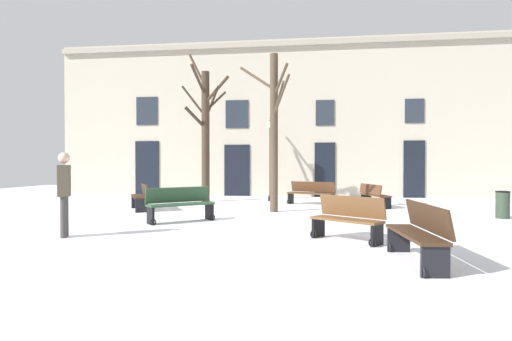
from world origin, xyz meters
TOP-DOWN VIEW (x-y plane):
  - ground_plane at (0.00, 0.00)m, footprint 34.81×34.81m
  - building_facade at (-0.01, 9.44)m, footprint 21.75×0.60m
  - tree_left_of_center at (0.46, 2.69)m, footprint 1.84×2.05m
  - tree_foreground at (-2.69, 6.05)m, footprint 2.06×2.10m
  - streetlamp at (-0.07, 6.72)m, footprint 0.30×0.30m
  - litter_bin at (7.12, 1.96)m, footprint 0.40×0.40m
  - bench_near_lamp at (3.89, 4.75)m, footprint 0.96×1.75m
  - bench_back_to_back_left at (-4.02, 2.60)m, footprint 1.17×1.62m
  - bench_facing_shops at (2.47, -2.30)m, footprint 1.50×1.29m
  - bench_back_to_back_right at (1.64, 5.34)m, footprint 1.87×1.20m
  - bench_by_litter_bin at (3.44, -4.15)m, footprint 0.66×1.93m
  - bench_far_corner at (-1.81, -0.00)m, footprint 1.70×1.59m
  - person_strolling at (-3.51, -2.68)m, footprint 0.35×0.44m

SIDE VIEW (x-z plane):
  - ground_plane at x=0.00m, z-range 0.00..0.00m
  - litter_bin at x=7.12m, z-range 0.00..0.79m
  - bench_near_lamp at x=3.89m, z-range 0.02..0.84m
  - bench_back_to_back_right at x=1.64m, z-range 0.01..0.89m
  - bench_facing_shops at x=2.47m, z-range 0.00..0.91m
  - bench_back_to_back_left at x=-4.02m, z-range 0.02..0.89m
  - bench_far_corner at x=-1.81m, z-range 0.02..0.95m
  - bench_by_litter_bin at x=3.44m, z-range 0.02..0.97m
  - person_strolling at x=-3.51m, z-range 0.11..1.93m
  - streetlamp at x=-0.07m, z-range 0.40..3.88m
  - tree_left_of_center at x=0.46m, z-range 0.15..5.26m
  - tree_foreground at x=-2.69m, z-range -0.12..6.06m
  - building_facade at x=-0.01m, z-range 0.05..7.50m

